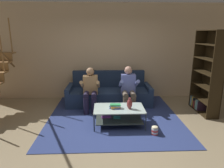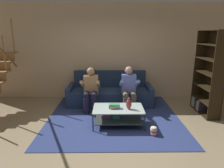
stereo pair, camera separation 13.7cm
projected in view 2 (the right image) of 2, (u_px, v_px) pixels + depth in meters
ground at (114, 133)px, 4.18m from camera, size 16.80×16.80×0.00m
back_partition at (112, 52)px, 6.20m from camera, size 8.40×0.12×2.90m
couch at (110, 93)px, 5.87m from camera, size 2.41×0.89×0.93m
person_seated_left at (91, 88)px, 5.26m from camera, size 0.50×0.58×1.15m
person_seated_right at (129, 87)px, 5.27m from camera, size 0.50×0.58×1.17m
coffee_table at (118, 113)px, 4.48m from camera, size 1.12×0.69×0.41m
area_rug at (114, 114)px, 5.12m from camera, size 3.17×3.38×0.01m
vase at (129, 104)px, 4.36m from camera, size 0.12×0.12×0.25m
book_stack at (114, 106)px, 4.43m from camera, size 0.26×0.20×0.09m
bookshelf at (209, 80)px, 5.07m from camera, size 0.33×1.02×2.10m
popcorn_tub at (154, 131)px, 4.05m from camera, size 0.14×0.14×0.19m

